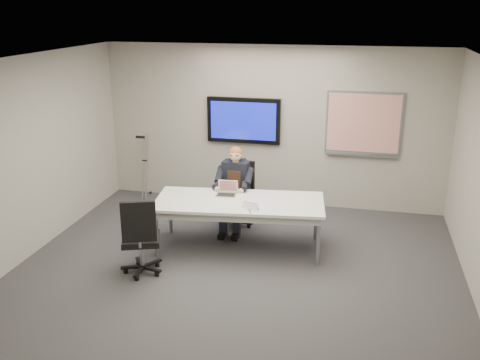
% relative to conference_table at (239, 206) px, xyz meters
% --- Properties ---
extents(floor, '(6.00, 6.00, 0.02)m').
position_rel_conference_table_xyz_m(floor, '(0.13, -1.00, -0.66)').
color(floor, '#343437').
rests_on(floor, ground).
extents(ceiling, '(6.00, 6.00, 0.02)m').
position_rel_conference_table_xyz_m(ceiling, '(0.13, -1.00, 2.14)').
color(ceiling, white).
rests_on(ceiling, wall_back).
extents(wall_back, '(6.00, 0.02, 2.80)m').
position_rel_conference_table_xyz_m(wall_back, '(0.13, 2.00, 0.74)').
color(wall_back, '#A6A296').
rests_on(wall_back, ground).
extents(wall_front, '(6.00, 0.02, 2.80)m').
position_rel_conference_table_xyz_m(wall_front, '(0.13, -4.00, 0.74)').
color(wall_front, '#A6A296').
rests_on(wall_front, ground).
extents(wall_left, '(0.02, 6.00, 2.80)m').
position_rel_conference_table_xyz_m(wall_left, '(-2.87, -1.00, 0.74)').
color(wall_left, '#A6A296').
rests_on(wall_left, ground).
extents(conference_table, '(2.53, 1.29, 0.75)m').
position_rel_conference_table_xyz_m(conference_table, '(0.00, 0.00, 0.00)').
color(conference_table, white).
rests_on(conference_table, ground).
extents(tv_display, '(1.30, 0.09, 0.80)m').
position_rel_conference_table_xyz_m(tv_display, '(-0.37, 1.95, 0.84)').
color(tv_display, black).
rests_on(tv_display, wall_back).
extents(whiteboard, '(1.25, 0.08, 1.10)m').
position_rel_conference_table_xyz_m(whiteboard, '(1.68, 1.97, 0.87)').
color(whiteboard, '#999DA2').
rests_on(whiteboard, wall_back).
extents(office_chair_far, '(0.60, 0.60, 1.06)m').
position_rel_conference_table_xyz_m(office_chair_far, '(-0.22, 0.86, -0.33)').
color(office_chair_far, black).
rests_on(office_chair_far, ground).
extents(office_chair_near, '(0.67, 0.67, 1.10)m').
position_rel_conference_table_xyz_m(office_chair_near, '(-1.08, -1.07, -0.32)').
color(office_chair_near, black).
rests_on(office_chair_near, ground).
extents(seated_person, '(0.43, 0.73, 1.34)m').
position_rel_conference_table_xyz_m(seated_person, '(-0.23, 0.61, -0.12)').
color(seated_person, '#1B1F2E').
rests_on(seated_person, office_chair_far).
extents(crutch, '(0.35, 0.73, 1.30)m').
position_rel_conference_table_xyz_m(crutch, '(-2.18, 1.76, -0.04)').
color(crutch, '#979A9E').
rests_on(crutch, ground).
extents(laptop, '(0.31, 0.30, 0.21)m').
position_rel_conference_table_xyz_m(laptop, '(-0.24, 0.22, 0.14)').
color(laptop, silver).
rests_on(laptop, conference_table).
extents(name_tent, '(0.26, 0.16, 0.10)m').
position_rel_conference_table_xyz_m(name_tent, '(0.23, -0.28, 0.14)').
color(name_tent, white).
rests_on(name_tent, conference_table).
extents(pen, '(0.07, 0.15, 0.01)m').
position_rel_conference_table_xyz_m(pen, '(0.24, -0.39, 0.09)').
color(pen, black).
rests_on(pen, conference_table).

